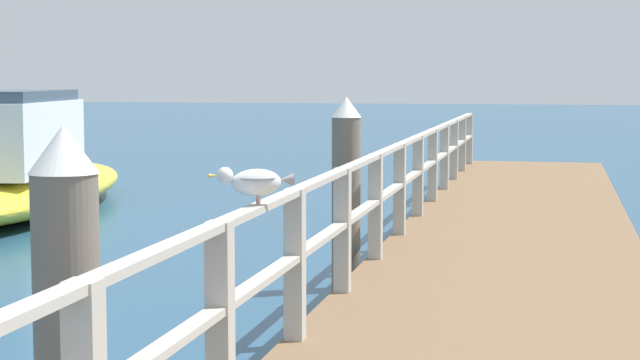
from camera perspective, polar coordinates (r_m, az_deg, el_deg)
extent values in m
cube|color=brown|center=(10.57, 10.05, -4.77)|extent=(2.55, 21.77, 0.41)
cube|color=#B2ADA3|center=(5.35, -5.33, -7.33)|extent=(0.12, 0.12, 0.97)
cube|color=#B2ADA3|center=(6.81, -1.35, -4.51)|extent=(0.12, 0.12, 0.97)
cube|color=#B2ADA3|center=(8.31, 1.20, -2.68)|extent=(0.12, 0.12, 0.97)
cube|color=#B2ADA3|center=(9.82, 2.96, -1.41)|extent=(0.12, 0.12, 0.97)
cube|color=#B2ADA3|center=(11.34, 4.25, -0.48)|extent=(0.12, 0.12, 0.97)
cube|color=#B2ADA3|center=(12.87, 5.23, 0.23)|extent=(0.12, 0.12, 0.97)
cube|color=#B2ADA3|center=(14.41, 6.00, 0.79)|extent=(0.12, 0.12, 0.97)
cube|color=#B2ADA3|center=(15.95, 6.62, 1.25)|extent=(0.12, 0.12, 0.97)
cube|color=#B2ADA3|center=(17.49, 7.14, 1.62)|extent=(0.12, 0.12, 0.97)
cube|color=#B2ADA3|center=(19.03, 7.57, 1.93)|extent=(0.12, 0.12, 0.97)
cube|color=#B2ADA3|center=(20.57, 7.94, 2.19)|extent=(0.12, 0.12, 0.97)
cube|color=#B2ADA3|center=(10.54, 3.66, 1.59)|extent=(0.10, 20.17, 0.04)
cube|color=#B2ADA3|center=(10.58, 3.65, -0.65)|extent=(0.10, 20.17, 0.04)
cone|color=white|center=(4.53, -13.48, 1.60)|extent=(0.29, 0.29, 0.20)
cylinder|color=#6B6056|center=(10.43, 1.40, -1.28)|extent=(0.28, 0.28, 1.69)
cone|color=white|center=(10.36, 1.41, 3.90)|extent=(0.29, 0.29, 0.20)
ellipsoid|color=white|center=(5.88, -3.40, -0.13)|extent=(0.31, 0.25, 0.15)
sphere|color=white|center=(5.84, -5.07, 0.25)|extent=(0.09, 0.09, 0.09)
cone|color=gold|center=(5.82, -5.69, 0.24)|extent=(0.06, 0.05, 0.02)
cone|color=#939399|center=(5.93, -1.81, 0.01)|extent=(0.10, 0.10, 0.07)
ellipsoid|color=#939399|center=(5.88, -3.40, 0.12)|extent=(0.28, 0.26, 0.04)
cylinder|color=tan|center=(5.87, -3.24, -1.12)|extent=(0.01, 0.01, 0.05)
cylinder|color=tan|center=(5.92, -3.36, -1.07)|extent=(0.01, 0.01, 0.05)
ellipsoid|color=gold|center=(17.09, -15.23, -0.53)|extent=(3.27, 7.52, 0.66)
cube|color=white|center=(16.34, -16.11, 2.18)|extent=(1.82, 3.09, 1.05)
cube|color=#334756|center=(16.32, -16.17, 4.31)|extent=(1.69, 2.79, 0.16)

